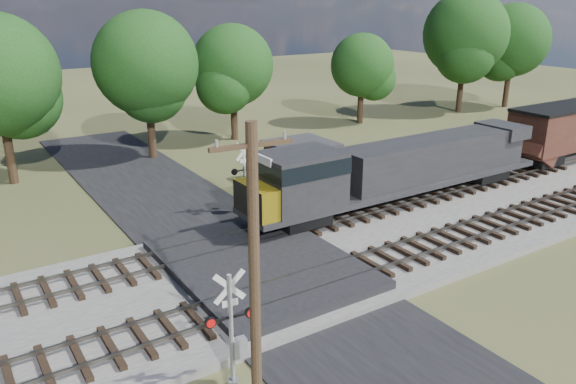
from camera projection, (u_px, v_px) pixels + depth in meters
ground at (266, 278)px, 23.35m from camera, size 160.00×160.00×0.00m
ballast_bed at (428, 222)px, 28.83m from camera, size 140.00×10.00×0.30m
road at (266, 277)px, 23.34m from camera, size 7.00×60.00×0.08m
crossing_panel at (260, 266)px, 23.64m from camera, size 7.00×9.00×0.62m
track_near at (356, 269)px, 23.23m from camera, size 140.00×2.60×0.33m
track_far at (290, 229)px, 27.20m from camera, size 140.00×2.60×0.33m
crossing_signal_near at (234, 340)px, 16.30m from camera, size 1.56×0.36×3.87m
crossing_signal_far at (243, 184)px, 29.78m from camera, size 1.60×0.38×3.98m
utility_pole at (255, 279)px, 13.87m from camera, size 2.06×0.32×8.42m
equipment_shed at (301, 162)px, 35.21m from camera, size 3.80×3.80×2.57m
treeline at (257, 59)px, 43.13m from camera, size 78.23×10.42×11.84m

